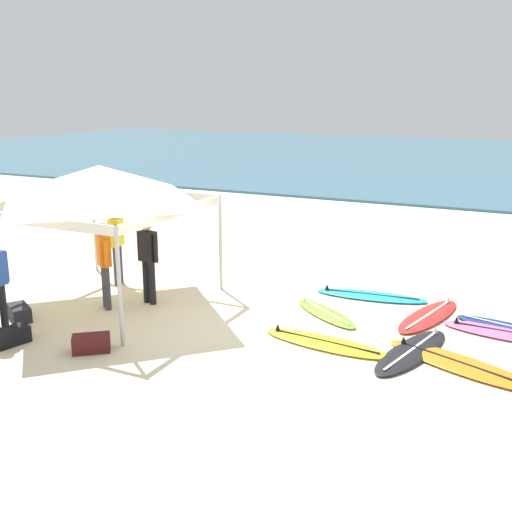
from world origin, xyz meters
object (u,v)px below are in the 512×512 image
(surfboard_black, at_px, (412,351))
(person_yellow, at_px, (117,241))
(surfboard_navy, at_px, (510,328))
(person_black, at_px, (148,256))
(canopy_tent, at_px, (100,184))
(gear_bag_by_pole, at_px, (91,343))
(surfboard_red, at_px, (429,316))
(gear_bag_near_tent, at_px, (10,337))
(gear_bag_on_sand, at_px, (19,313))
(surfboard_lime, at_px, (325,313))
(surfboard_yellow, at_px, (325,343))
(surfboard_cyan, at_px, (371,296))
(surfboard_orange, at_px, (460,364))
(person_orange, at_px, (104,260))

(surfboard_black, bearing_deg, person_yellow, 172.01)
(surfboard_navy, distance_m, person_black, 6.87)
(canopy_tent, distance_m, gear_bag_by_pole, 3.37)
(person_black, height_order, gear_bag_by_pole, person_black)
(surfboard_red, xyz_separation_m, gear_bag_near_tent, (-6.08, -4.35, 0.10))
(surfboard_navy, bearing_deg, gear_bag_by_pole, -146.60)
(surfboard_red, bearing_deg, gear_bag_on_sand, -153.24)
(surfboard_lime, bearing_deg, gear_bag_near_tent, -139.54)
(surfboard_yellow, bearing_deg, surfboard_lime, 109.57)
(surfboard_navy, distance_m, person_yellow, 8.08)
(surfboard_black, bearing_deg, canopy_tent, -179.08)
(surfboard_lime, xyz_separation_m, person_yellow, (-4.76, -0.15, 0.95))
(surfboard_yellow, height_order, surfboard_cyan, same)
(person_yellow, distance_m, gear_bag_on_sand, 2.74)
(surfboard_cyan, height_order, gear_bag_near_tent, gear_bag_near_tent)
(canopy_tent, bearing_deg, surfboard_cyan, 28.43)
(surfboard_red, height_order, person_yellow, person_yellow)
(surfboard_lime, relative_size, gear_bag_on_sand, 2.90)
(surfboard_navy, bearing_deg, person_yellow, -173.73)
(surfboard_red, distance_m, surfboard_navy, 1.41)
(surfboard_black, distance_m, surfboard_lime, 2.16)
(person_yellow, bearing_deg, surfboard_red, 7.41)
(surfboard_lime, bearing_deg, person_yellow, -178.15)
(surfboard_cyan, xyz_separation_m, surfboard_red, (1.30, -0.68, 0.00))
(canopy_tent, distance_m, surfboard_orange, 7.26)
(person_yellow, distance_m, gear_bag_by_pole, 3.76)
(surfboard_cyan, bearing_deg, person_black, -149.56)
(gear_bag_near_tent, relative_size, gear_bag_on_sand, 1.00)
(surfboard_yellow, bearing_deg, gear_bag_on_sand, -165.94)
(surfboard_yellow, distance_m, person_yellow, 5.46)
(surfboard_red, height_order, surfboard_navy, same)
(surfboard_navy, distance_m, person_orange, 7.59)
(canopy_tent, bearing_deg, surfboard_orange, -0.50)
(surfboard_red, height_order, gear_bag_by_pole, gear_bag_by_pole)
(surfboard_red, distance_m, person_black, 5.52)
(gear_bag_on_sand, bearing_deg, surfboard_navy, 22.81)
(surfboard_yellow, bearing_deg, person_orange, -177.97)
(person_orange, distance_m, person_yellow, 1.58)
(surfboard_orange, distance_m, person_orange, 6.68)
(surfboard_yellow, relative_size, person_black, 1.36)
(surfboard_red, distance_m, person_yellow, 6.69)
(gear_bag_by_pole, bearing_deg, canopy_tent, 123.24)
(surfboard_navy, bearing_deg, person_orange, -162.66)
(surfboard_red, xyz_separation_m, surfboard_lime, (-1.80, -0.70, 0.00))
(surfboard_cyan, bearing_deg, surfboard_navy, -13.67)
(surfboard_yellow, xyz_separation_m, gear_bag_on_sand, (-5.51, -1.38, 0.10))
(canopy_tent, xyz_separation_m, gear_bag_on_sand, (-0.79, -1.56, -2.25))
(surfboard_navy, bearing_deg, surfboard_orange, -106.50)
(surfboard_black, xyz_separation_m, surfboard_orange, (0.77, -0.16, -0.00))
(person_yellow, bearing_deg, gear_bag_on_sand, -95.81)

